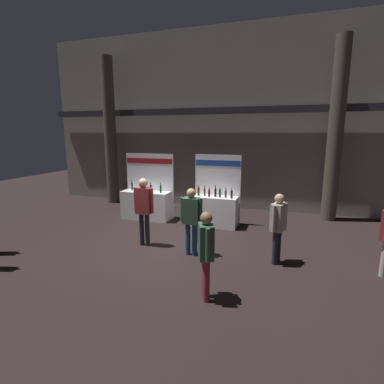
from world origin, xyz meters
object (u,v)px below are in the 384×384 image
at_px(visitor_0, 206,249).
at_px(visitor_2, 191,216).
at_px(exhibitor_booth_0, 147,202).
at_px(exhibitor_booth_1, 215,208).
at_px(visitor_6, 144,206).
at_px(trash_bin, 197,227).
at_px(visitor_1, 278,223).

relative_size(visitor_0, visitor_2, 0.98).
relative_size(exhibitor_booth_0, exhibitor_booth_1, 0.99).
bearing_deg(visitor_0, exhibitor_booth_1, -11.43).
bearing_deg(visitor_6, trash_bin, -141.38).
bearing_deg(trash_bin, visitor_2, -80.13).
bearing_deg(trash_bin, exhibitor_booth_0, 148.51).
relative_size(visitor_0, visitor_1, 1.00).
bearing_deg(trash_bin, visitor_1, -23.83).
relative_size(trash_bin, visitor_2, 0.41).
xyz_separation_m(visitor_0, visitor_2, (-0.87, 1.80, 0.03)).
height_order(exhibitor_booth_0, visitor_0, exhibitor_booth_0).
bearing_deg(exhibitor_booth_0, visitor_2, -45.60).
height_order(exhibitor_booth_0, visitor_2, exhibitor_booth_0).
distance_m(exhibitor_booth_1, visitor_1, 3.09).
bearing_deg(visitor_0, visitor_6, 25.05).
xyz_separation_m(visitor_1, visitor_6, (-3.37, 0.06, 0.12)).
xyz_separation_m(visitor_0, visitor_6, (-2.24, 2.01, 0.13)).
bearing_deg(visitor_1, exhibitor_booth_1, -116.27).
bearing_deg(visitor_0, visitor_1, -53.17).
relative_size(visitor_1, visitor_6, 0.90).
distance_m(exhibitor_booth_0, visitor_2, 3.55).
height_order(exhibitor_booth_0, visitor_1, exhibitor_booth_0).
height_order(visitor_0, visitor_1, visitor_1).
height_order(visitor_2, visitor_6, visitor_6).
relative_size(exhibitor_booth_0, visitor_2, 1.35).
distance_m(visitor_1, visitor_6, 3.38).
distance_m(exhibitor_booth_1, visitor_6, 2.69).
relative_size(exhibitor_booth_1, visitor_6, 1.25).
relative_size(exhibitor_booth_1, visitor_0, 1.40).
bearing_deg(visitor_2, trash_bin, 98.37).
relative_size(exhibitor_booth_0, trash_bin, 3.33).
height_order(visitor_1, visitor_2, visitor_2).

